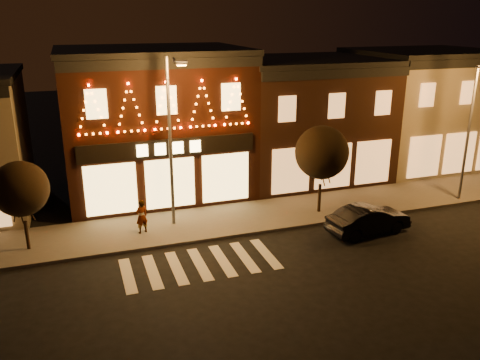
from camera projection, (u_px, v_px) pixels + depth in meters
ground at (229, 316)px, 17.36m from camera, size 120.00×120.00×0.00m
sidewalk_far at (218, 221)px, 25.14m from camera, size 44.00×4.00×0.15m
building_pulp at (155, 121)px, 28.60m from camera, size 10.20×8.34×8.30m
building_right_a at (304, 118)px, 31.66m from camera, size 9.20×8.28×7.50m
building_right_b at (422, 107)px, 34.37m from camera, size 9.20×8.28×7.80m
streetlamp_mid at (172, 131)px, 22.99m from camera, size 0.69×1.86×8.09m
streetlamp_right at (472, 124)px, 26.51m from camera, size 0.48×1.69×7.36m
tree_left at (20, 189)px, 21.14m from camera, size 2.39×2.39×4.00m
tree_right at (322, 153)px, 25.21m from camera, size 2.74×2.74×4.58m
dark_sedan at (368, 220)px, 23.77m from camera, size 4.28×1.90×1.36m
pedestrian at (142, 217)px, 23.39m from camera, size 0.69×0.56×1.64m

